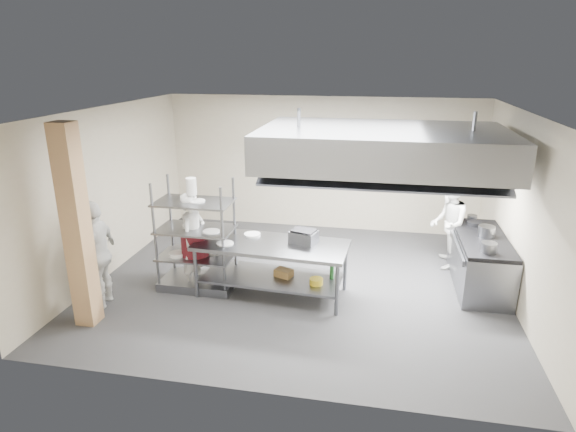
% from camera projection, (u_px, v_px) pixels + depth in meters
% --- Properties ---
extents(floor, '(7.00, 7.00, 0.00)m').
position_uv_depth(floor, '(299.00, 282.00, 8.54)').
color(floor, '#2C2C2E').
rests_on(floor, ground).
extents(ceiling, '(7.00, 7.00, 0.00)m').
position_uv_depth(ceiling, '(301.00, 111.00, 7.60)').
color(ceiling, silver).
rests_on(ceiling, wall_back).
extents(wall_back, '(7.00, 0.00, 7.00)m').
position_uv_depth(wall_back, '(322.00, 164.00, 10.87)').
color(wall_back, '#B0A48C').
rests_on(wall_back, ground).
extents(wall_left, '(0.00, 6.00, 6.00)m').
position_uv_depth(wall_left, '(110.00, 191.00, 8.70)').
color(wall_left, '#B0A48C').
rests_on(wall_left, ground).
extents(wall_right, '(0.00, 6.00, 6.00)m').
position_uv_depth(wall_right, '(523.00, 214.00, 7.45)').
color(wall_right, '#B0A48C').
rests_on(wall_right, ground).
extents(column, '(0.30, 0.30, 3.00)m').
position_uv_depth(column, '(77.00, 228.00, 6.82)').
color(column, tan).
rests_on(column, floor).
extents(exhaust_hood, '(4.00, 2.50, 0.60)m').
position_uv_depth(exhaust_hood, '(382.00, 147.00, 7.93)').
color(exhaust_hood, gray).
rests_on(exhaust_hood, ceiling).
extents(hood_strip_a, '(1.60, 0.12, 0.04)m').
position_uv_depth(hood_strip_a, '(327.00, 164.00, 8.19)').
color(hood_strip_a, white).
rests_on(hood_strip_a, exhaust_hood).
extents(hood_strip_b, '(1.60, 0.12, 0.04)m').
position_uv_depth(hood_strip_b, '(437.00, 168.00, 7.87)').
color(hood_strip_b, white).
rests_on(hood_strip_b, exhaust_hood).
extents(wall_shelf, '(1.50, 0.28, 0.04)m').
position_uv_depth(wall_shelf, '(404.00, 169.00, 10.40)').
color(wall_shelf, gray).
rests_on(wall_shelf, wall_back).
extents(island, '(2.56, 1.20, 0.91)m').
position_uv_depth(island, '(272.00, 269.00, 8.00)').
color(island, slate).
rests_on(island, floor).
extents(island_worktop, '(2.56, 1.20, 0.06)m').
position_uv_depth(island_worktop, '(271.00, 245.00, 7.87)').
color(island_worktop, gray).
rests_on(island_worktop, island).
extents(island_undershelf, '(2.35, 1.08, 0.04)m').
position_uv_depth(island_undershelf, '(272.00, 277.00, 8.05)').
color(island_undershelf, slate).
rests_on(island_undershelf, island).
extents(pass_rack, '(1.27, 0.75, 1.90)m').
position_uv_depth(pass_rack, '(196.00, 235.00, 8.10)').
color(pass_rack, slate).
rests_on(pass_rack, floor).
extents(cooking_range, '(0.80, 2.00, 0.84)m').
position_uv_depth(cooking_range, '(480.00, 263.00, 8.33)').
color(cooking_range, gray).
rests_on(cooking_range, floor).
extents(range_top, '(0.78, 1.96, 0.06)m').
position_uv_depth(range_top, '(483.00, 238.00, 8.19)').
color(range_top, black).
rests_on(range_top, cooking_range).
extents(chef_head, '(0.51, 0.67, 1.67)m').
position_uv_depth(chef_head, '(194.00, 241.00, 8.18)').
color(chef_head, silver).
rests_on(chef_head, floor).
extents(chef_line, '(0.72, 0.88, 1.69)m').
position_uv_depth(chef_line, '(448.00, 224.00, 8.96)').
color(chef_line, white).
rests_on(chef_line, floor).
extents(chef_plating, '(0.52, 1.05, 1.73)m').
position_uv_depth(chef_plating, '(98.00, 254.00, 7.56)').
color(chef_plating, white).
rests_on(chef_plating, floor).
extents(griddle, '(0.49, 0.43, 0.20)m').
position_uv_depth(griddle, '(304.00, 237.00, 7.85)').
color(griddle, slate).
rests_on(griddle, island_worktop).
extents(wicker_basket, '(0.34, 0.29, 0.13)m').
position_uv_depth(wicker_basket, '(284.00, 273.00, 8.02)').
color(wicker_basket, olive).
rests_on(wicker_basket, island_undershelf).
extents(stockpot, '(0.27, 0.27, 0.19)m').
position_uv_depth(stockpot, '(486.00, 231.00, 8.15)').
color(stockpot, gray).
rests_on(stockpot, range_top).
extents(plate_stack, '(0.28, 0.28, 0.05)m').
position_uv_depth(plate_stack, '(197.00, 254.00, 8.21)').
color(plate_stack, white).
rests_on(plate_stack, pass_rack).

